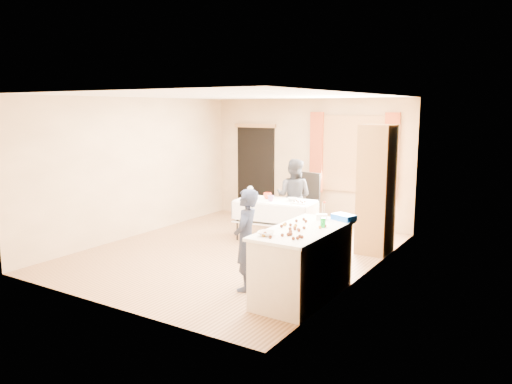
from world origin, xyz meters
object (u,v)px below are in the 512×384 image
Objects in this scene: cabinet at (376,190)px; girl at (246,240)px; counter at (303,263)px; chair at (305,212)px; woman at (294,196)px; party_table at (275,217)px.

girl is at bearing -108.49° from cabinet.
chair is at bearing 116.20° from counter.
cabinet reaches higher than woman.
cabinet is 2.11m from chair.
chair is at bearing -96.21° from woman.
counter is 1.19× the size of girl.
cabinet is at bearing 160.31° from woman.
chair is 0.82× the size of girl.
girl is (-0.87, -2.61, -0.39)m from cabinet.
girl is at bearing -75.70° from party_table.
cabinet is at bearing -17.87° from chair.
party_table is 2.57m from girl.
counter is 2.81m from party_table.
girl is (-0.77, -0.14, 0.23)m from counter.
chair is at bearing 81.39° from party_table.
woman is at bearing -178.21° from girl.
woman reaches higher than girl.
party_table is (-1.80, -0.23, -0.62)m from cabinet.
party_table is 1.04× the size of woman.
woman is at bearing 119.94° from counter.
party_table is at bearing -173.37° from girl.
girl is at bearing -169.67° from counter.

